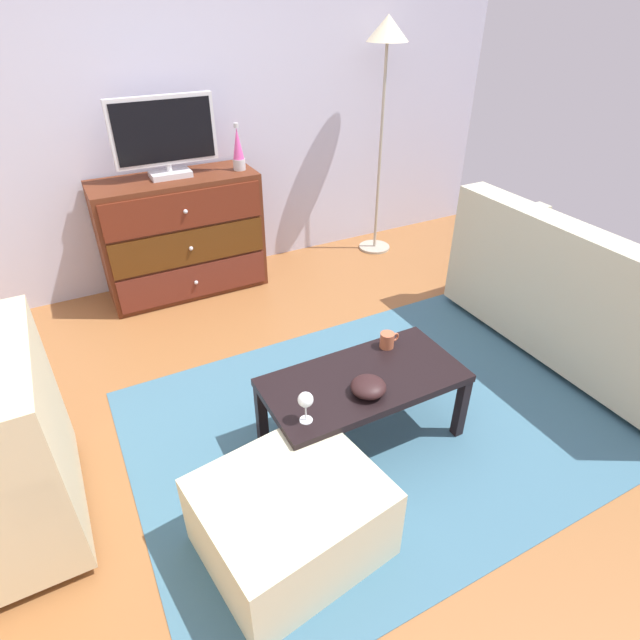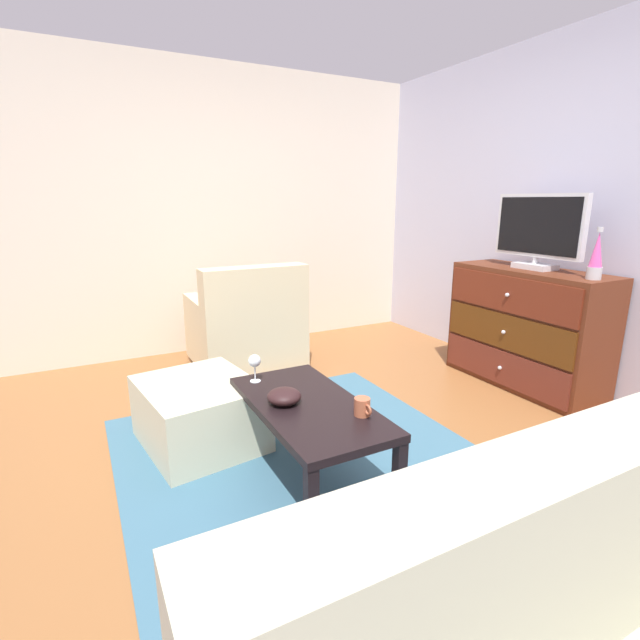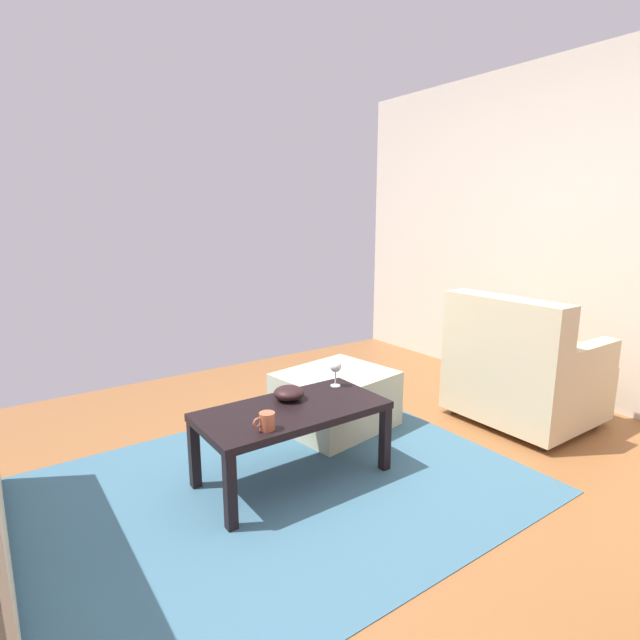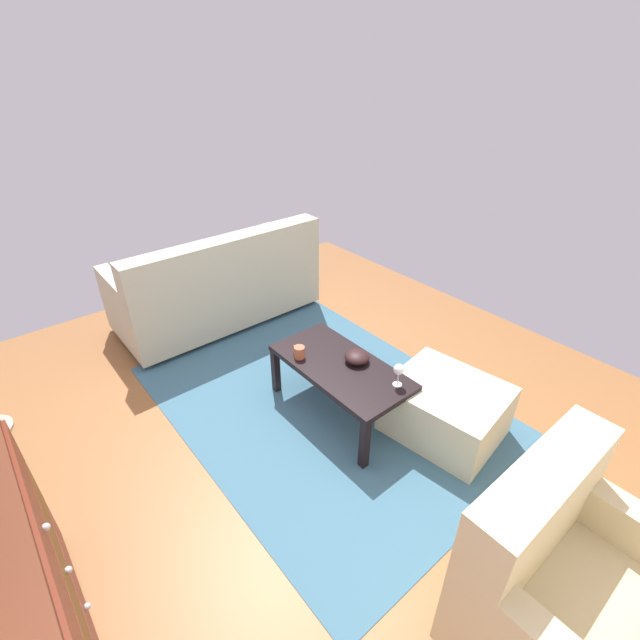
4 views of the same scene
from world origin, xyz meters
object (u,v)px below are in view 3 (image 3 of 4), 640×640
(armchair, at_px, (522,372))
(ottoman, at_px, (336,400))
(wine_glass, at_px, (336,367))
(mug, at_px, (267,421))
(bowl_decorative, at_px, (289,393))
(coffee_table, at_px, (292,417))

(armchair, distance_m, ottoman, 1.30)
(armchair, bearing_deg, wine_glass, -16.97)
(mug, relative_size, bowl_decorative, 0.67)
(ottoman, bearing_deg, wine_glass, 52.74)
(wine_glass, relative_size, ottoman, 0.22)
(coffee_table, relative_size, mug, 8.78)
(mug, relative_size, ottoman, 0.16)
(mug, bearing_deg, armchair, 177.10)
(wine_glass, xyz_separation_m, mug, (0.63, 0.30, -0.07))
(mug, distance_m, armchair, 1.94)
(coffee_table, relative_size, bowl_decorative, 5.88)
(mug, xyz_separation_m, armchair, (-1.94, 0.10, -0.09))
(coffee_table, bearing_deg, mug, 33.60)
(coffee_table, bearing_deg, armchair, 171.21)
(coffee_table, xyz_separation_m, wine_glass, (-0.39, -0.14, 0.17))
(ottoman, bearing_deg, armchair, 148.47)
(coffee_table, xyz_separation_m, bowl_decorative, (-0.05, -0.11, 0.09))
(wine_glass, bearing_deg, mug, 25.27)
(coffee_table, bearing_deg, ottoman, -145.50)
(bowl_decorative, bearing_deg, ottoman, -151.32)
(mug, xyz_separation_m, ottoman, (-0.84, -0.57, -0.26))
(wine_glass, bearing_deg, ottoman, -127.26)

